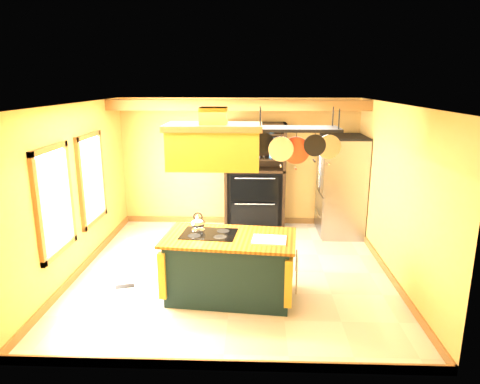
# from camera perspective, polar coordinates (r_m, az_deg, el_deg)

# --- Properties ---
(floor) EXTENTS (5.00, 5.00, 0.00)m
(floor) POSITION_cam_1_polar(r_m,az_deg,el_deg) (7.15, -0.86, -10.49)
(floor) COLOR beige
(floor) RESTS_ON ground
(ceiling) EXTENTS (5.00, 5.00, 0.00)m
(ceiling) POSITION_cam_1_polar(r_m,az_deg,el_deg) (6.49, -0.95, 11.66)
(ceiling) COLOR white
(ceiling) RESTS_ON wall_back
(wall_back) EXTENTS (5.00, 0.02, 2.70)m
(wall_back) POSITION_cam_1_polar(r_m,az_deg,el_deg) (9.13, -0.09, 3.98)
(wall_back) COLOR tan
(wall_back) RESTS_ON floor
(wall_front) EXTENTS (5.00, 0.02, 2.70)m
(wall_front) POSITION_cam_1_polar(r_m,az_deg,el_deg) (4.32, -2.64, -8.30)
(wall_front) COLOR tan
(wall_front) RESTS_ON floor
(wall_left) EXTENTS (0.02, 5.00, 2.70)m
(wall_left) POSITION_cam_1_polar(r_m,az_deg,el_deg) (7.26, -21.01, 0.22)
(wall_left) COLOR tan
(wall_left) RESTS_ON floor
(wall_right) EXTENTS (0.02, 5.00, 2.70)m
(wall_right) POSITION_cam_1_polar(r_m,az_deg,el_deg) (7.02, 19.91, -0.15)
(wall_right) COLOR tan
(wall_right) RESTS_ON floor
(ceiling_beam) EXTENTS (5.00, 0.15, 0.20)m
(ceiling_beam) POSITION_cam_1_polar(r_m,az_deg,el_deg) (8.19, -0.31, 11.50)
(ceiling_beam) COLOR brown
(ceiling_beam) RESTS_ON ceiling
(window_near) EXTENTS (0.06, 1.06, 1.56)m
(window_near) POSITION_cam_1_polar(r_m,az_deg,el_deg) (6.53, -23.44, -1.10)
(window_near) COLOR brown
(window_near) RESTS_ON wall_left
(window_far) EXTENTS (0.06, 1.06, 1.56)m
(window_far) POSITION_cam_1_polar(r_m,az_deg,el_deg) (7.78, -19.12, 1.67)
(window_far) COLOR brown
(window_far) RESTS_ON wall_left
(kitchen_island) EXTENTS (1.93, 1.20, 1.11)m
(kitchen_island) POSITION_cam_1_polar(r_m,az_deg,el_deg) (6.19, -1.39, -9.85)
(kitchen_island) COLOR #13282C
(kitchen_island) RESTS_ON floor
(range_hood) EXTENTS (1.27, 0.72, 0.80)m
(range_hood) POSITION_cam_1_polar(r_m,az_deg,el_deg) (5.71, -3.50, 6.45)
(range_hood) COLOR #B2922C
(range_hood) RESTS_ON ceiling
(pot_rack) EXTENTS (1.17, 0.54, 0.76)m
(pot_rack) POSITION_cam_1_polar(r_m,az_deg,el_deg) (5.71, 7.69, 7.31)
(pot_rack) COLOR black
(pot_rack) RESTS_ON ceiling
(refrigerator) EXTENTS (0.85, 1.00, 1.96)m
(refrigerator) POSITION_cam_1_polar(r_m,az_deg,el_deg) (8.79, 13.28, 0.54)
(refrigerator) COLOR #94979C
(refrigerator) RESTS_ON floor
(hutch) EXTENTS (1.25, 0.57, 2.21)m
(hutch) POSITION_cam_1_polar(r_m,az_deg,el_deg) (9.00, 1.98, 0.62)
(hutch) COLOR black
(hutch) RESTS_ON floor
(floor_register) EXTENTS (0.30, 0.19, 0.01)m
(floor_register) POSITION_cam_1_polar(r_m,az_deg,el_deg) (6.89, -15.10, -12.03)
(floor_register) COLOR black
(floor_register) RESTS_ON floor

